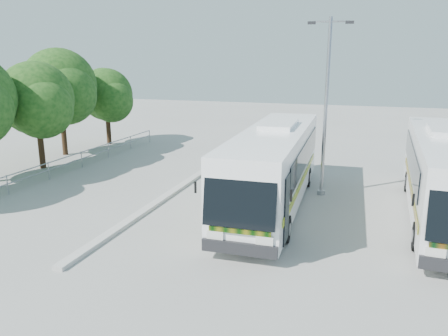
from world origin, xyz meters
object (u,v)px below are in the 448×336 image
(tree_far_c, at_px, (37,99))
(lamppost, at_px, (326,100))
(coach_main, at_px, (274,165))
(coach_adjacent, at_px, (445,174))
(tree_far_e, at_px, (107,95))
(tree_far_d, at_px, (60,86))

(tree_far_c, relative_size, lamppost, 0.77)
(coach_main, distance_m, coach_adjacent, 7.16)
(coach_adjacent, bearing_deg, tree_far_e, 157.88)
(coach_adjacent, relative_size, lamppost, 1.50)
(tree_far_d, height_order, tree_far_e, tree_far_d)
(tree_far_e, distance_m, coach_adjacent, 24.84)
(tree_far_d, relative_size, coach_adjacent, 0.58)
(tree_far_d, xyz_separation_m, lamppost, (18.12, -3.87, -0.16))
(tree_far_c, relative_size, tree_far_d, 0.88)
(tree_far_d, bearing_deg, coach_adjacent, -13.40)
(tree_far_e, relative_size, coach_main, 0.46)
(tree_far_e, xyz_separation_m, coach_main, (15.51, -10.79, -1.96))
(tree_far_c, distance_m, coach_adjacent, 22.32)
(tree_far_c, relative_size, tree_far_e, 1.10)
(tree_far_c, bearing_deg, lamppost, -0.56)
(coach_main, bearing_deg, coach_adjacent, 4.14)
(coach_adjacent, bearing_deg, lamppost, 163.82)
(tree_far_d, bearing_deg, tree_far_e, 81.37)
(tree_far_d, distance_m, tree_far_e, 4.65)
(tree_far_c, distance_m, coach_main, 15.40)
(tree_far_e, height_order, lamppost, lamppost)
(tree_far_e, height_order, coach_adjacent, tree_far_e)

